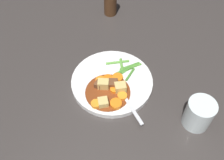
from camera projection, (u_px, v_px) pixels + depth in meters
ground_plane at (112, 83)px, 0.80m from camera, size 3.00×3.00×0.00m
dinner_plate at (112, 82)px, 0.79m from camera, size 0.25×0.25×0.02m
stew_sauce at (108, 92)px, 0.75m from camera, size 0.13×0.13×0.00m
carrot_slice_0 at (96, 104)px, 0.72m from camera, size 0.04×0.04×0.01m
carrot_slice_1 at (116, 104)px, 0.72m from camera, size 0.05×0.05×0.01m
carrot_slice_2 at (108, 79)px, 0.78m from camera, size 0.03×0.03×0.01m
carrot_slice_3 at (118, 78)px, 0.78m from camera, size 0.04×0.04×0.01m
carrot_slice_4 at (101, 80)px, 0.78m from camera, size 0.04×0.04×0.01m
carrot_slice_5 at (122, 96)px, 0.74m from camera, size 0.03×0.03×0.01m
carrot_slice_6 at (114, 90)px, 0.75m from camera, size 0.03×0.03×0.01m
potato_chunk_0 at (103, 103)px, 0.72m from camera, size 0.04×0.04×0.02m
potato_chunk_1 at (120, 88)px, 0.75m from camera, size 0.04×0.04×0.03m
potato_chunk_2 at (103, 84)px, 0.75m from camera, size 0.03×0.04×0.03m
meat_chunk_0 at (113, 84)px, 0.76m from camera, size 0.03×0.04×0.02m
meat_chunk_1 at (98, 85)px, 0.76m from camera, size 0.02×0.02×0.02m
green_bean_0 at (118, 62)px, 0.82m from camera, size 0.04×0.07×0.01m
green_bean_1 at (121, 65)px, 0.81m from camera, size 0.05×0.03×0.01m
green_bean_2 at (120, 73)px, 0.79m from camera, size 0.05×0.01×0.01m
green_bean_3 at (130, 74)px, 0.79m from camera, size 0.05×0.01×0.01m
green_bean_4 at (132, 67)px, 0.81m from camera, size 0.05×0.05×0.01m
green_bean_5 at (124, 70)px, 0.80m from camera, size 0.05×0.04×0.01m
green_bean_6 at (130, 66)px, 0.81m from camera, size 0.05×0.05×0.01m
green_bean_7 at (129, 68)px, 0.81m from camera, size 0.06×0.03×0.01m
fork at (126, 99)px, 0.74m from camera, size 0.13×0.14×0.00m
water_glass at (199, 114)px, 0.68m from camera, size 0.07×0.07×0.09m
pepper_mill at (110, 2)px, 0.97m from camera, size 0.05×0.05×0.10m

